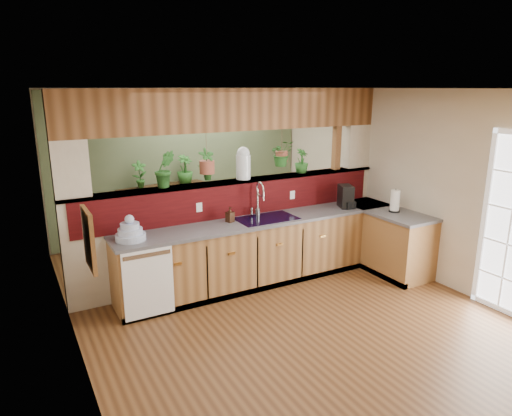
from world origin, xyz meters
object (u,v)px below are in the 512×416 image
coffee_maker (346,197)px  paper_towel (395,201)px  dish_stack (130,232)px  shelving_console (164,214)px  glass_jar (243,163)px  soap_dispenser (230,215)px  faucet (259,198)px

coffee_maker → paper_towel: size_ratio=0.99×
dish_stack → paper_towel: bearing=-9.0°
paper_towel → shelving_console: size_ratio=0.22×
glass_jar → shelving_console: size_ratio=0.30×
soap_dispenser → coffee_maker: bearing=-4.7°
faucet → coffee_maker: 1.37m
dish_stack → paper_towel: paper_towel is taller
dish_stack → coffee_maker: bearing=-0.8°
shelving_console → coffee_maker: bearing=-61.5°
coffee_maker → glass_jar: bearing=-173.9°
soap_dispenser → glass_jar: size_ratio=0.45×
coffee_maker → paper_towel: 0.69m
dish_stack → coffee_maker: 3.14m
dish_stack → shelving_console: size_ratio=0.23×
paper_towel → shelving_console: paper_towel is taller
faucet → glass_jar: size_ratio=1.09×
coffee_maker → shelving_console: (-2.03, 2.34, -0.55)m
faucet → coffee_maker: faucet is taller
soap_dispenser → paper_towel: bearing=-16.5°
glass_jar → shelving_console: glass_jar is taller
faucet → shelving_console: faucet is taller
soap_dispenser → shelving_console: (-0.22, 2.18, -0.50)m
paper_towel → glass_jar: 2.22m
soap_dispenser → dish_stack: bearing=-175.4°
paper_towel → dish_stack: bearing=171.0°
coffee_maker → shelving_console: 3.15m
dish_stack → glass_jar: (1.68, 0.39, 0.62)m
glass_jar → soap_dispenser: bearing=-140.8°
faucet → shelving_console: bearing=108.0°
coffee_maker → shelving_console: coffee_maker is taller
faucet → paper_towel: (1.80, -0.74, -0.11)m
shelving_console → soap_dispenser: bearing=-96.8°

